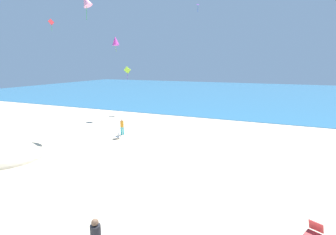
{
  "coord_description": "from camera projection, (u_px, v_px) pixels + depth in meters",
  "views": [
    {
      "loc": [
        6.17,
        -5.8,
        6.37
      ],
      "look_at": [
        0.0,
        8.83,
        3.02
      ],
      "focal_mm": 27.21,
      "sensor_mm": 36.0,
      "label": 1
    }
  ],
  "objects": [
    {
      "name": "kite_lime",
      "position": [
        127.0,
        70.0,
        31.83
      ],
      "size": [
        0.97,
        0.31,
        1.66
      ],
      "rotation": [
        0.0,
        0.0,
        2.94
      ],
      "color": "#99DB33"
    },
    {
      "name": "person_1",
      "position": [
        122.0,
        126.0,
        23.1
      ],
      "size": [
        0.4,
        0.4,
        1.49
      ],
      "rotation": [
        0.0,
        0.0,
        2.09
      ],
      "color": "#19ADB2",
      "rests_on": "ground_plane"
    },
    {
      "name": "kite_pink",
      "position": [
        86.0,
        1.0,
        19.48
      ],
      "size": [
        1.1,
        0.86,
        1.94
      ],
      "rotation": [
        0.0,
        0.0,
        1.75
      ],
      "color": "pink"
    },
    {
      "name": "kite_magenta",
      "position": [
        115.0,
        41.0,
        28.87
      ],
      "size": [
        1.17,
        1.13,
        1.74
      ],
      "rotation": [
        0.0,
        0.0,
        4.23
      ],
      "color": "#DB3DA8"
    },
    {
      "name": "kite_purple",
      "position": [
        198.0,
        5.0,
        33.22
      ],
      "size": [
        0.43,
        0.45,
        1.06
      ],
      "rotation": [
        0.0,
        0.0,
        4.11
      ],
      "color": "purple"
    },
    {
      "name": "beach_chair_mid_beach",
      "position": [
        314.0,
        231.0,
        9.44
      ],
      "size": [
        0.73,
        0.8,
        0.64
      ],
      "rotation": [
        0.0,
        0.0,
        4.29
      ],
      "color": "#D13D3D",
      "rests_on": "ground_plane"
    },
    {
      "name": "ground_plane",
      "position": [
        174.0,
        156.0,
        17.91
      ],
      "size": [
        120.0,
        120.0,
        0.0
      ],
      "primitive_type": "plane",
      "color": "beige"
    },
    {
      "name": "beach_chair_far_left",
      "position": [
        117.0,
        136.0,
        22.04
      ],
      "size": [
        0.74,
        0.81,
        0.57
      ],
      "rotation": [
        0.0,
        0.0,
        4.23
      ],
      "color": "white",
      "rests_on": "ground_plane"
    },
    {
      "name": "ocean_water",
      "position": [
        245.0,
        93.0,
        56.93
      ],
      "size": [
        120.0,
        60.0,
        0.05
      ],
      "primitive_type": "cube",
      "color": "teal",
      "rests_on": "ground_plane"
    },
    {
      "name": "kite_red",
      "position": [
        51.0,
        22.0,
        22.65
      ],
      "size": [
        0.22,
        0.6,
        1.03
      ],
      "rotation": [
        0.0,
        0.0,
        1.08
      ],
      "color": "red"
    }
  ]
}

